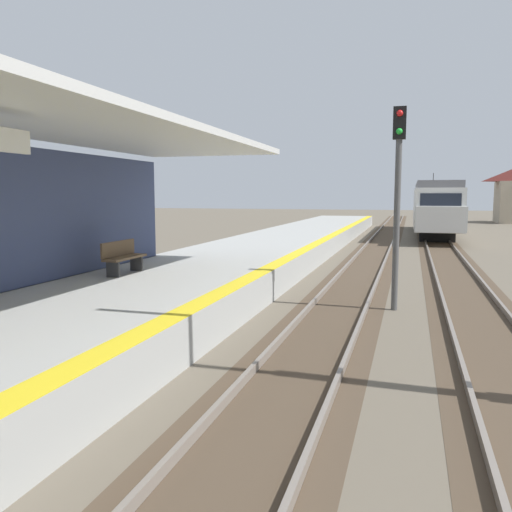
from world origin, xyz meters
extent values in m
cube|color=#A8A8A3|center=(-2.50, 16.00, 0.45)|extent=(5.00, 80.00, 0.90)
cube|color=yellow|center=(-0.25, 16.00, 0.90)|extent=(0.50, 80.00, 0.01)
cube|color=#4C3D2D|center=(1.90, 20.00, 0.00)|extent=(2.34, 120.00, 0.01)
cube|color=slate|center=(1.18, 20.00, 0.08)|extent=(0.08, 120.00, 0.15)
cube|color=slate|center=(2.62, 20.00, 0.08)|extent=(0.08, 120.00, 0.15)
cube|color=#4C3D2D|center=(5.30, 20.00, 0.00)|extent=(2.34, 120.00, 0.01)
cube|color=slate|center=(4.58, 20.00, 0.08)|extent=(0.08, 120.00, 0.15)
cube|color=slate|center=(6.02, 20.00, 0.08)|extent=(0.08, 120.00, 0.15)
cube|color=silver|center=(5.30, 45.07, 2.07)|extent=(2.90, 18.00, 2.70)
cube|color=slate|center=(5.30, 45.07, 3.64)|extent=(2.67, 18.00, 0.44)
cube|color=black|center=(5.30, 36.05, 2.48)|extent=(2.32, 0.06, 1.21)
cube|color=silver|center=(5.30, 35.27, 1.60)|extent=(2.78, 1.60, 1.49)
cube|color=black|center=(6.76, 45.07, 2.48)|extent=(0.04, 15.84, 0.86)
cylinder|color=#333333|center=(5.30, 48.67, 4.31)|extent=(0.06, 0.06, 0.90)
cube|color=black|center=(5.30, 39.22, 0.36)|extent=(2.17, 2.20, 0.72)
cube|color=black|center=(5.30, 50.92, 0.36)|extent=(2.17, 2.20, 0.72)
cylinder|color=#4C4C4C|center=(3.30, 17.06, 2.20)|extent=(0.16, 0.16, 4.40)
cube|color=black|center=(3.30, 17.06, 4.80)|extent=(0.32, 0.24, 0.80)
sphere|color=red|center=(3.30, 16.92, 5.02)|extent=(0.16, 0.16, 0.16)
sphere|color=green|center=(3.30, 16.92, 4.58)|extent=(0.16, 0.16, 0.16)
cube|color=brown|center=(-3.62, 15.40, 1.34)|extent=(0.44, 1.60, 0.06)
cube|color=brown|center=(-3.82, 15.40, 1.58)|extent=(0.06, 1.60, 0.40)
cube|color=#333333|center=(-3.62, 14.80, 1.12)|extent=(0.36, 0.08, 0.44)
cube|color=#333333|center=(-3.62, 16.00, 1.12)|extent=(0.36, 0.08, 0.44)
camera|label=1|loc=(3.65, 3.05, 3.01)|focal=36.94mm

